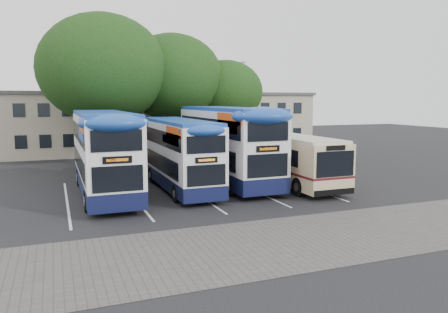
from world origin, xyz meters
TOP-DOWN VIEW (x-y plane):
  - ground at (0.00, 0.00)m, footprint 120.00×120.00m
  - paving_strip at (-2.00, -5.00)m, footprint 40.00×6.00m
  - bay_lines at (-3.75, 5.00)m, footprint 14.12×11.00m
  - depot_building at (0.00, 26.99)m, footprint 32.40×8.40m
  - lamp_post at (6.00, 19.97)m, footprint 0.25×1.05m
  - tree_left at (-7.36, 17.06)m, footprint 10.19×10.19m
  - tree_mid at (-1.40, 18.38)m, footprint 8.83×8.83m
  - tree_right at (3.63, 18.34)m, footprint 6.74×6.74m
  - bus_dd_left at (-8.64, 6.17)m, footprint 2.75×11.35m
  - bus_dd_mid at (-4.25, 6.11)m, footprint 2.46×10.13m
  - bus_dd_right at (-0.78, 7.07)m, footprint 2.87×11.82m
  - bus_single at (2.67, 5.42)m, footprint 2.71×10.64m

SIDE VIEW (x-z plane):
  - ground at x=0.00m, z-range 0.00..0.00m
  - paving_strip at x=-2.00m, z-range 0.00..0.01m
  - bay_lines at x=-3.75m, z-range 0.00..0.01m
  - bus_single at x=2.67m, z-range 0.21..3.38m
  - bus_dd_mid at x=-4.25m, z-range 0.21..4.44m
  - bus_dd_left at x=-8.64m, z-range 0.24..4.97m
  - bus_dd_right at x=-0.78m, z-range 0.25..5.18m
  - depot_building at x=0.00m, z-range 0.05..6.25m
  - lamp_post at x=6.00m, z-range 0.55..9.61m
  - tree_right at x=3.63m, z-range 1.62..10.63m
  - tree_mid at x=-1.40m, z-range 1.79..12.91m
  - tree_left at x=-7.36m, z-range 1.75..13.93m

